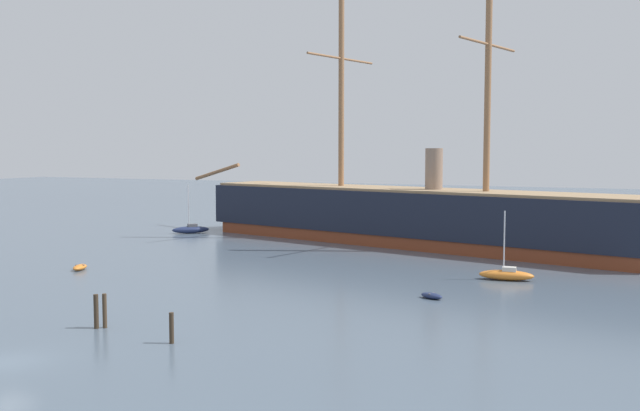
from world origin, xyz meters
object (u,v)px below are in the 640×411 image
at_px(tall_ship, 408,216).
at_px(dinghy_mid_right, 432,296).
at_px(mooring_piling_nearest, 172,328).
at_px(sailboat_far_left, 191,229).
at_px(mooring_piling_right_pair, 105,311).
at_px(sailboat_far_right, 624,256).
at_px(mooring_piling_left_pair, 96,311).
at_px(sailboat_alongside_stern, 506,274).
at_px(dinghy_mid_left, 80,267).

distance_m(tall_ship, dinghy_mid_right, 31.68).
bearing_deg(mooring_piling_nearest, tall_ship, 90.65).
height_order(dinghy_mid_right, mooring_piling_nearest, mooring_piling_nearest).
bearing_deg(sailboat_far_left, mooring_piling_right_pair, -61.44).
distance_m(sailboat_far_right, mooring_piling_left_pair, 54.49).
distance_m(sailboat_alongside_stern, mooring_piling_right_pair, 34.85).
distance_m(sailboat_far_left, mooring_piling_right_pair, 52.87).
relative_size(mooring_piling_nearest, mooring_piling_left_pair, 0.84).
xyz_separation_m(sailboat_far_left, sailboat_far_right, (55.03, -1.40, -0.13)).
distance_m(dinghy_mid_right, mooring_piling_left_pair, 24.89).
xyz_separation_m(dinghy_mid_left, dinghy_mid_right, (34.30, 0.96, -0.04)).
xyz_separation_m(sailboat_far_left, mooring_piling_right_pair, (25.27, -46.43, 0.56)).
bearing_deg(dinghy_mid_left, mooring_piling_nearest, -37.21).
distance_m(sailboat_far_left, mooring_piling_left_pair, 52.99).
relative_size(tall_ship, mooring_piling_left_pair, 30.51).
relative_size(sailboat_far_left, mooring_piling_left_pair, 2.98).
distance_m(sailboat_alongside_stern, mooring_piling_left_pair, 35.36).
bearing_deg(sailboat_alongside_stern, dinghy_mid_left, -163.39).
bearing_deg(sailboat_far_right, dinghy_mid_right, -115.31).
distance_m(tall_ship, mooring_piling_left_pair, 47.88).
relative_size(dinghy_mid_left, sailboat_alongside_stern, 0.40).
height_order(tall_ship, dinghy_mid_left, tall_ship).
bearing_deg(tall_ship, mooring_piling_right_pair, -96.82).
bearing_deg(dinghy_mid_right, mooring_piling_right_pair, -133.61).
height_order(dinghy_mid_right, sailboat_alongside_stern, sailboat_alongside_stern).
bearing_deg(sailboat_alongside_stern, mooring_piling_right_pair, -126.38).
bearing_deg(sailboat_far_left, sailboat_alongside_stern, -21.80).
bearing_deg(sailboat_far_right, mooring_piling_left_pair, -123.60).
relative_size(mooring_piling_nearest, mooring_piling_right_pair, 0.83).
relative_size(sailboat_alongside_stern, mooring_piling_right_pair, 2.75).
bearing_deg(mooring_piling_nearest, sailboat_far_right, 63.05).
distance_m(tall_ship, dinghy_mid_left, 38.36).
distance_m(tall_ship, mooring_piling_nearest, 48.48).
height_order(dinghy_mid_left, mooring_piling_right_pair, mooring_piling_right_pair).
xyz_separation_m(dinghy_mid_left, sailboat_alongside_stern, (38.17, 11.38, 0.25)).
bearing_deg(dinghy_mid_right, sailboat_far_right, 64.69).
bearing_deg(tall_ship, mooring_piling_nearest, -89.35).
height_order(dinghy_mid_left, mooring_piling_nearest, mooring_piling_nearest).
relative_size(sailboat_alongside_stern, sailboat_far_left, 0.93).
relative_size(dinghy_mid_right, sailboat_alongside_stern, 0.34).
height_order(dinghy_mid_left, mooring_piling_left_pair, mooring_piling_left_pair).
xyz_separation_m(mooring_piling_nearest, mooring_piling_right_pair, (-6.19, 1.31, 0.19)).
bearing_deg(sailboat_far_left, mooring_piling_left_pair, -62.00).
distance_m(sailboat_far_left, sailboat_far_right, 55.05).
height_order(sailboat_alongside_stern, mooring_piling_nearest, sailboat_alongside_stern).
bearing_deg(mooring_piling_nearest, sailboat_alongside_stern, 63.75).
relative_size(tall_ship, sailboat_far_right, 13.33).
distance_m(dinghy_mid_right, sailboat_far_right, 30.32).
relative_size(sailboat_far_left, mooring_piling_nearest, 3.56).
xyz_separation_m(dinghy_mid_left, mooring_piling_left_pair, (17.11, -17.02, 0.84)).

